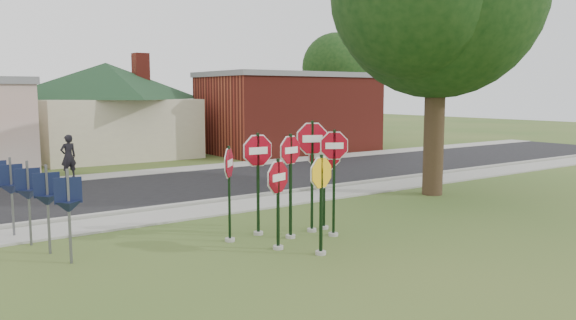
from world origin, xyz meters
TOP-DOWN VIEW (x-y plane):
  - ground at (0.00, 0.00)m, footprint 120.00×120.00m
  - sidewalk_near at (0.00, 5.50)m, footprint 60.00×1.60m
  - road at (0.00, 10.00)m, footprint 60.00×7.00m
  - sidewalk_far at (0.00, 14.30)m, footprint 60.00×1.60m
  - curb at (0.00, 6.50)m, footprint 60.00×0.20m
  - stop_sign_center at (-0.04, 1.52)m, footprint 0.96×0.24m
  - stop_sign_yellow at (-0.32, -0.03)m, footprint 0.97×0.25m
  - stop_sign_left at (-0.85, 0.87)m, footprint 0.99×0.39m
  - stop_sign_right at (0.95, 1.06)m, footprint 0.86×0.49m
  - stop_sign_back_right at (0.78, 1.72)m, footprint 1.07×0.42m
  - stop_sign_back_left at (-0.52, 2.25)m, footprint 1.11×0.24m
  - stop_sign_far_right at (1.21, 1.77)m, footprint 0.97×0.67m
  - stop_sign_far_left at (-1.42, 2.10)m, footprint 0.70×0.75m
  - route_sign_row at (-5.40, 4.50)m, footprint 1.43×4.63m
  - building_house at (2.00, 22.00)m, footprint 11.60×11.60m
  - building_brick at (12.00, 18.50)m, footprint 10.20×6.20m
  - bg_tree_right at (22.00, 26.00)m, footprint 5.60×5.60m
  - pedestrian at (-2.07, 14.38)m, footprint 0.73×0.55m

SIDE VIEW (x-z plane):
  - ground at x=0.00m, z-range 0.00..0.00m
  - road at x=0.00m, z-range 0.00..0.04m
  - sidewalk_near at x=0.00m, z-range 0.00..0.06m
  - sidewalk_far at x=0.00m, z-range 0.00..0.06m
  - curb at x=0.00m, z-range 0.00..0.14m
  - pedestrian at x=-2.07m, z-range 0.06..1.86m
  - route_sign_row at x=-5.40m, z-range 0.22..2.22m
  - stop_sign_left at x=-0.85m, z-range 0.22..2.42m
  - stop_sign_yellow at x=-0.32m, z-range 0.23..2.55m
  - stop_sign_far_left at x=-1.42m, z-range 0.26..2.67m
  - stop_sign_far_right at x=1.21m, z-range 0.32..2.86m
  - stop_sign_center at x=-0.04m, z-range 0.31..2.97m
  - stop_sign_back_left at x=-0.52m, z-range 0.34..3.03m
  - stop_sign_right at x=0.95m, z-range 0.32..3.08m
  - stop_sign_back_right at x=0.78m, z-range 0.42..3.39m
  - building_brick at x=12.00m, z-range 0.03..4.78m
  - building_house at x=2.00m, z-range 0.55..6.75m
  - bg_tree_right at x=22.00m, z-range 1.38..9.78m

